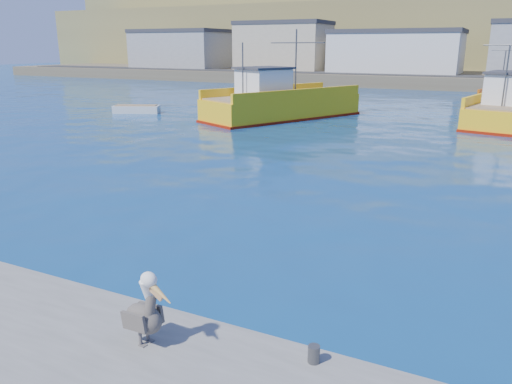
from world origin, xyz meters
TOP-DOWN VIEW (x-y plane):
  - ground at (0.00, 0.00)m, footprint 260.00×260.00m
  - dock_bollards at (0.60, -3.40)m, footprint 36.20×0.20m
  - far_shore at (0.00, 109.20)m, footprint 200.00×81.00m
  - trawler_yellow_a at (-10.38, 25.61)m, footprint 9.59×13.73m
  - trawler_yellow_b at (5.73, 30.01)m, footprint 6.33×12.31m
  - boat_orange at (5.28, 41.81)m, footprint 4.88×8.49m
  - skiff_left at (-22.49, 23.20)m, footprint 3.98×2.75m
  - pelican at (0.22, -4.19)m, footprint 1.14×0.56m

SIDE VIEW (x-z plane):
  - ground at x=0.00m, z-range 0.00..0.00m
  - skiff_left at x=-22.49m, z-range -0.15..0.67m
  - dock_bollards at x=0.60m, z-range 0.50..0.80m
  - boat_orange at x=5.28m, z-range -2.00..4.04m
  - trawler_yellow_b at x=5.73m, z-range -2.22..4.35m
  - pelican at x=0.22m, z-range 0.40..1.80m
  - trawler_yellow_a at x=-10.38m, z-range -2.23..4.51m
  - far_shore at x=0.00m, z-range -3.02..20.98m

